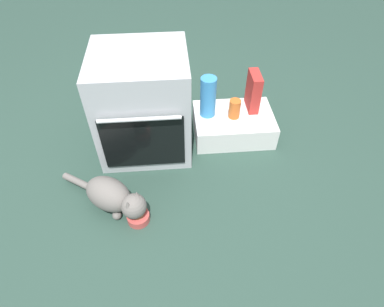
# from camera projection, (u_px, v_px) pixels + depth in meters

# --- Properties ---
(ground) EXTENTS (8.00, 8.00, 0.00)m
(ground) POSITION_uv_depth(u_px,v_px,m) (161.00, 190.00, 2.09)
(ground) COLOR #284238
(oven) EXTENTS (0.60, 0.60, 0.71)m
(oven) POSITION_uv_depth(u_px,v_px,m) (143.00, 104.00, 2.14)
(oven) COLOR #B7BABF
(oven) RESTS_ON ground
(pantry_cabinet) EXTENTS (0.57, 0.40, 0.18)m
(pantry_cabinet) POSITION_uv_depth(u_px,v_px,m) (233.00, 124.00, 2.41)
(pantry_cabinet) COLOR white
(pantry_cabinet) RESTS_ON ground
(food_bowl) EXTENTS (0.13, 0.13, 0.08)m
(food_bowl) POSITION_uv_depth(u_px,v_px,m) (138.00, 217.00, 1.92)
(food_bowl) COLOR #C64C47
(food_bowl) RESTS_ON ground
(cat) EXTENTS (0.56, 0.42, 0.22)m
(cat) POSITION_uv_depth(u_px,v_px,m) (113.00, 196.00, 1.92)
(cat) COLOR slate
(cat) RESTS_ON ground
(water_bottle) EXTENTS (0.11, 0.11, 0.30)m
(water_bottle) POSITION_uv_depth(u_px,v_px,m) (208.00, 97.00, 2.25)
(water_bottle) COLOR #388CD1
(water_bottle) RESTS_ON pantry_cabinet
(sauce_jar) EXTENTS (0.08, 0.08, 0.14)m
(sauce_jar) POSITION_uv_depth(u_px,v_px,m) (235.00, 109.00, 2.28)
(sauce_jar) COLOR #D16023
(sauce_jar) RESTS_ON pantry_cabinet
(cereal_box) EXTENTS (0.07, 0.18, 0.28)m
(cereal_box) POSITION_uv_depth(u_px,v_px,m) (253.00, 91.00, 2.31)
(cereal_box) COLOR #B72D28
(cereal_box) RESTS_ON pantry_cabinet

